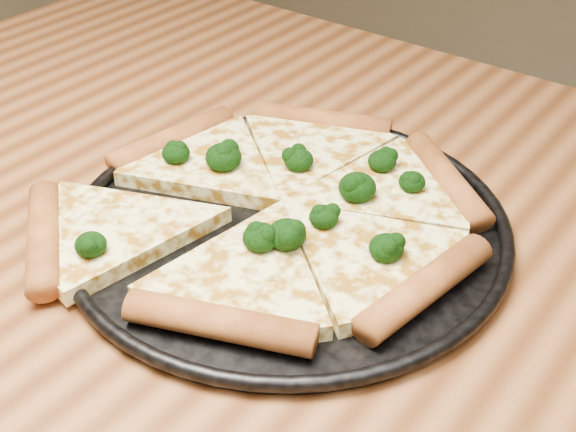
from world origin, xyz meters
The scene contains 4 objects.
dining_table centered at (0.00, 0.00, 0.66)m, with size 1.20×0.90×0.75m.
pizza_pan centered at (0.02, 0.02, 0.76)m, with size 0.38×0.38×0.02m.
pizza centered at (0.00, 0.03, 0.77)m, with size 0.37×0.39×0.03m.
broccoli_florets centered at (0.01, 0.04, 0.78)m, with size 0.26×0.27×0.03m.
Camera 1 is at (0.33, -0.39, 1.14)m, focal length 47.26 mm.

